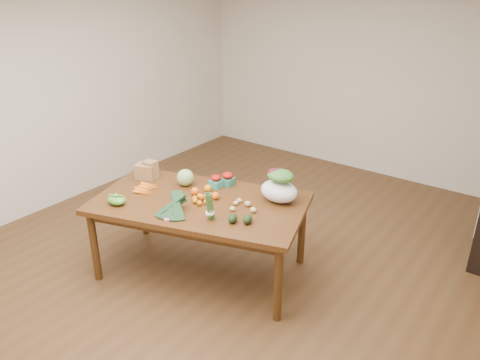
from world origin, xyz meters
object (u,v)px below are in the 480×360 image
Objects in this scene: dining_table at (201,236)px; mandarin_cluster at (201,198)px; cabbage at (185,178)px; paper_bag at (146,170)px; asparagus_bundle at (210,206)px; salad_bag at (279,187)px; kale_bunch at (172,207)px.

mandarin_cluster is (0.03, -0.01, 0.41)m from dining_table.
cabbage is (-0.33, 0.17, 0.46)m from dining_table.
paper_bag is 1.11m from asparagus_bundle.
cabbage is at bearing 134.76° from dining_table.
dining_table is 0.88m from salad_bag.
salad_bag reaches higher than cabbage.
mandarin_cluster is at bearing -141.73° from salad_bag.
salad_bag is at bearing 35.98° from kale_bunch.
paper_bag reaches higher than dining_table.
asparagus_bundle is (0.30, 0.14, 0.05)m from kale_bunch.
kale_bunch is 0.97m from salad_bag.
mandarin_cluster reaches higher than dining_table.
asparagus_bundle is at bearing -36.90° from mandarin_cluster.
kale_bunch is at bearing -94.46° from mandarin_cluster.
cabbage is 0.47× the size of salad_bag.
paper_bag is 1.56× the size of cabbage.
asparagus_bundle is 0.71× the size of salad_bag.
paper_bag is at bearing 133.88° from kale_bunch.
kale_bunch is (-0.03, -0.35, 0.04)m from mandarin_cluster.
paper_bag is at bearing -164.98° from salad_bag.
cabbage reaches higher than kale_bunch.
asparagus_bundle is (0.28, -0.21, 0.09)m from mandarin_cluster.
kale_bunch reaches higher than dining_table.
salad_bag is at bearing 38.27° from mandarin_cluster.
paper_bag reaches higher than cabbage.
dining_table is 0.41m from mandarin_cluster.
asparagus_bundle is at bearing -52.58° from dining_table.
mandarin_cluster is (0.80, -0.07, -0.05)m from paper_bag.
asparagus_bundle is 0.70m from salad_bag.
dining_table is at bearing -143.44° from salad_bag.
kale_bunch is (0.33, -0.53, -0.00)m from cabbage.
cabbage is 0.66× the size of asparagus_bundle.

